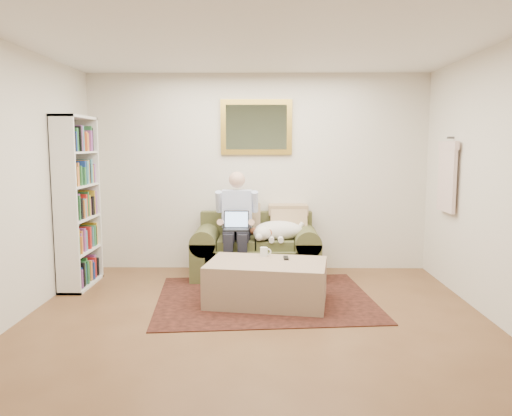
{
  "coord_description": "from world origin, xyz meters",
  "views": [
    {
      "loc": [
        0.07,
        -4.16,
        1.66
      ],
      "look_at": [
        -0.01,
        1.5,
        0.95
      ],
      "focal_mm": 35.0,
      "sensor_mm": 36.0,
      "label": 1
    }
  ],
  "objects_px": {
    "ottoman": "(267,282)",
    "bookshelf": "(78,202)",
    "seated_man": "(236,226)",
    "sleeping_dog": "(279,230)",
    "sofa": "(256,255)",
    "coffee_mug": "(264,252)",
    "laptop": "(236,225)"
  },
  "relations": [
    {
      "from": "sleeping_dog",
      "to": "ottoman",
      "type": "height_order",
      "value": "sleeping_dog"
    },
    {
      "from": "sofa",
      "to": "coffee_mug",
      "type": "height_order",
      "value": "sofa"
    },
    {
      "from": "ottoman",
      "to": "coffee_mug",
      "type": "distance_m",
      "value": 0.38
    },
    {
      "from": "laptop",
      "to": "ottoman",
      "type": "xyz_separation_m",
      "value": [
        0.37,
        -0.89,
        -0.48
      ]
    },
    {
      "from": "bookshelf",
      "to": "sofa",
      "type": "bearing_deg",
      "value": 12.54
    },
    {
      "from": "seated_man",
      "to": "coffee_mug",
      "type": "relative_size",
      "value": 13.37
    },
    {
      "from": "laptop",
      "to": "bookshelf",
      "type": "bearing_deg",
      "value": -172.11
    },
    {
      "from": "coffee_mug",
      "to": "sleeping_dog",
      "type": "bearing_deg",
      "value": 76.14
    },
    {
      "from": "ottoman",
      "to": "bookshelf",
      "type": "xyz_separation_m",
      "value": [
        -2.21,
        0.63,
        0.78
      ]
    },
    {
      "from": "laptop",
      "to": "sleeping_dog",
      "type": "height_order",
      "value": "laptop"
    },
    {
      "from": "ottoman",
      "to": "bookshelf",
      "type": "bearing_deg",
      "value": 164.03
    },
    {
      "from": "ottoman",
      "to": "seated_man",
      "type": "bearing_deg",
      "value": 111.21
    },
    {
      "from": "ottoman",
      "to": "bookshelf",
      "type": "distance_m",
      "value": 2.43
    },
    {
      "from": "coffee_mug",
      "to": "bookshelf",
      "type": "distance_m",
      "value": 2.27
    },
    {
      "from": "ottoman",
      "to": "sofa",
      "type": "bearing_deg",
      "value": 96.78
    },
    {
      "from": "bookshelf",
      "to": "laptop",
      "type": "bearing_deg",
      "value": 7.89
    },
    {
      "from": "seated_man",
      "to": "coffee_mug",
      "type": "bearing_deg",
      "value": -63.74
    },
    {
      "from": "seated_man",
      "to": "bookshelf",
      "type": "height_order",
      "value": "bookshelf"
    },
    {
      "from": "seated_man",
      "to": "sleeping_dog",
      "type": "height_order",
      "value": "seated_man"
    },
    {
      "from": "sofa",
      "to": "ottoman",
      "type": "distance_m",
      "value": 1.11
    },
    {
      "from": "seated_man",
      "to": "sleeping_dog",
      "type": "xyz_separation_m",
      "value": [
        0.52,
        0.07,
        -0.06
      ]
    },
    {
      "from": "sofa",
      "to": "sleeping_dog",
      "type": "bearing_deg",
      "value": -15.74
    },
    {
      "from": "laptop",
      "to": "bookshelf",
      "type": "relative_size",
      "value": 0.15
    },
    {
      "from": "sofa",
      "to": "laptop",
      "type": "height_order",
      "value": "laptop"
    },
    {
      "from": "seated_man",
      "to": "bookshelf",
      "type": "xyz_separation_m",
      "value": [
        -1.84,
        -0.32,
        0.33
      ]
    },
    {
      "from": "laptop",
      "to": "sleeping_dog",
      "type": "xyz_separation_m",
      "value": [
        0.52,
        0.13,
        -0.09
      ]
    },
    {
      "from": "sofa",
      "to": "seated_man",
      "type": "distance_m",
      "value": 0.48
    },
    {
      "from": "laptop",
      "to": "coffee_mug",
      "type": "bearing_deg",
      "value": -61.54
    },
    {
      "from": "sofa",
      "to": "laptop",
      "type": "bearing_deg",
      "value": -138.98
    },
    {
      "from": "laptop",
      "to": "coffee_mug",
      "type": "height_order",
      "value": "laptop"
    },
    {
      "from": "sleeping_dog",
      "to": "laptop",
      "type": "bearing_deg",
      "value": -166.36
    },
    {
      "from": "coffee_mug",
      "to": "seated_man",
      "type": "bearing_deg",
      "value": 116.26
    }
  ]
}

